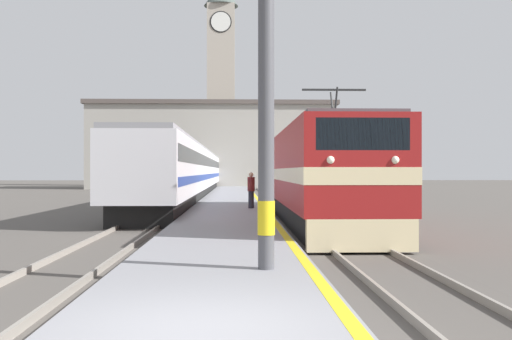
% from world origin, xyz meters
% --- Properties ---
extents(ground_plane, '(200.00, 200.00, 0.00)m').
position_xyz_m(ground_plane, '(0.00, 30.00, 0.00)').
color(ground_plane, '#514C47').
extents(platform, '(3.62, 140.00, 0.36)m').
position_xyz_m(platform, '(0.00, 25.00, 0.18)').
color(platform, gray).
rests_on(platform, ground).
extents(rail_track_near, '(2.83, 140.00, 0.16)m').
position_xyz_m(rail_track_near, '(3.45, 25.00, 0.03)').
color(rail_track_near, '#514C47').
rests_on(rail_track_near, ground).
extents(rail_track_far, '(2.84, 140.00, 0.16)m').
position_xyz_m(rail_track_far, '(-3.13, 25.00, 0.03)').
color(rail_track_far, '#514C47').
rests_on(rail_track_far, ground).
extents(locomotive_train, '(2.92, 17.53, 4.69)m').
position_xyz_m(locomotive_train, '(3.45, 16.61, 1.90)').
color(locomotive_train, black).
rests_on(locomotive_train, ground).
extents(passenger_train, '(2.92, 48.93, 3.73)m').
position_xyz_m(passenger_train, '(-3.13, 38.19, 2.02)').
color(passenger_train, black).
rests_on(passenger_train, ground).
extents(catenary_mast, '(2.87, 0.31, 7.57)m').
position_xyz_m(catenary_mast, '(0.97, 3.94, 4.10)').
color(catenary_mast, '#4C4C51').
rests_on(catenary_mast, platform).
extents(person_on_platform, '(0.34, 0.34, 1.67)m').
position_xyz_m(person_on_platform, '(1.04, 21.21, 1.23)').
color(person_on_platform, '#23232D').
rests_on(person_on_platform, platform).
extents(clock_tower, '(4.67, 4.67, 28.10)m').
position_xyz_m(clock_tower, '(-1.75, 75.53, 14.85)').
color(clock_tower, '#ADA393').
rests_on(clock_tower, ground).
extents(station_building, '(29.39, 10.31, 10.25)m').
position_xyz_m(station_building, '(-2.53, 66.49, 5.15)').
color(station_building, '#A8A399').
rests_on(station_building, ground).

